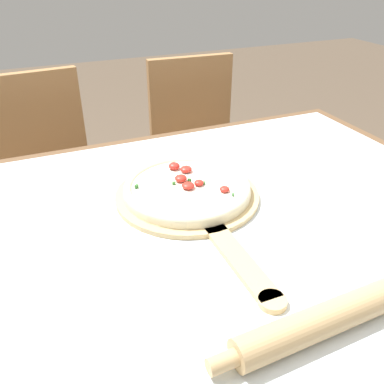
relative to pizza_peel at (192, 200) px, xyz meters
The scene contains 7 objects.
dining_table 0.15m from the pizza_peel, 54.00° to the right, with size 1.31×1.03×0.76m.
towel_cloth 0.10m from the pizza_peel, 54.00° to the right, with size 1.23×0.95×0.00m.
pizza_peel is the anchor object (origin of this frame).
pizza 0.03m from the pizza_peel, 89.51° to the left, with size 0.30×0.30×0.04m.
rolling_pin 0.43m from the pizza_peel, 82.30° to the right, with size 0.43×0.06×0.05m.
chair_left 0.88m from the pizza_peel, 110.22° to the left, with size 0.44×0.44×0.90m.
chair_right 0.91m from the pizza_peel, 65.43° to the left, with size 0.42×0.42×0.90m.
Camera 1 is at (-0.37, -0.67, 1.28)m, focal length 38.00 mm.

